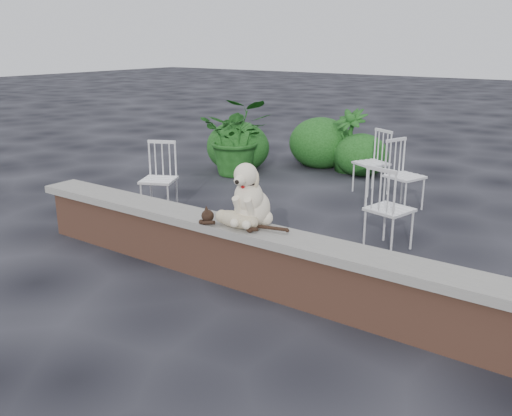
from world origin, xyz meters
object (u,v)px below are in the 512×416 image
Objects in this scene: chair_c at (390,208)px; chair_a at (159,179)px; potted_plant_a at (238,136)px; cat at (236,218)px; dog at (252,192)px; potted_plant_b at (349,141)px; chair_e at (405,175)px; chair_b at (371,162)px.

chair_a is at bearing 23.63° from chair_c.
cat is at bearing -52.97° from potted_plant_a.
chair_a is (-2.28, 1.06, -0.42)m from dog.
cat is 4.43m from potted_plant_a.
potted_plant_b reaches higher than cat.
dog is 0.61× the size of cat.
cat is 3.28m from chair_e.
chair_c is at bearing -32.87° from chair_b.
chair_e is 1.00× the size of chair_c.
potted_plant_b reaches higher than chair_b.
dog is at bearing -74.10° from potted_plant_b.
potted_plant_a is (-0.47, 2.33, 0.18)m from chair_a.
potted_plant_a reaches higher than cat.
chair_b is 1.00× the size of chair_e.
potted_plant_b reaches higher than chair_a.
chair_b is (-0.43, 3.61, -0.42)m from dog.
chair_b is at bearing 28.33° from chair_a.
dog is 4.37m from potted_plant_a.
potted_plant_b is at bearing 158.24° from chair_b.
chair_e is at bearing 13.04° from chair_a.
chair_a and chair_e have the same top height.
chair_c is 0.87× the size of potted_plant_b.
chair_a and chair_c have the same top height.
dog reaches higher than potted_plant_b.
cat is 0.93× the size of potted_plant_b.
chair_b and chair_c have the same top height.
chair_a and chair_b have the same top height.
chair_a is 0.72× the size of potted_plant_a.
potted_plant_b is at bearing 64.81° from chair_e.
potted_plant_b reaches higher than chair_e.
chair_c is 3.69m from potted_plant_b.
cat is 2.52m from chair_a.
chair_e is 2.24m from potted_plant_b.
potted_plant_a is (-2.75, 3.39, -0.23)m from dog.
cat is 1.07× the size of chair_e.
chair_c is at bearing 57.06° from cat.
cat is at bearing -54.52° from chair_a.
chair_a reaches higher than cat.
chair_b is (-0.35, 3.76, -0.20)m from cat.
dog reaches higher than cat.
potted_plant_a is at bearing -146.52° from chair_b.
chair_c is 0.72× the size of potted_plant_a.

